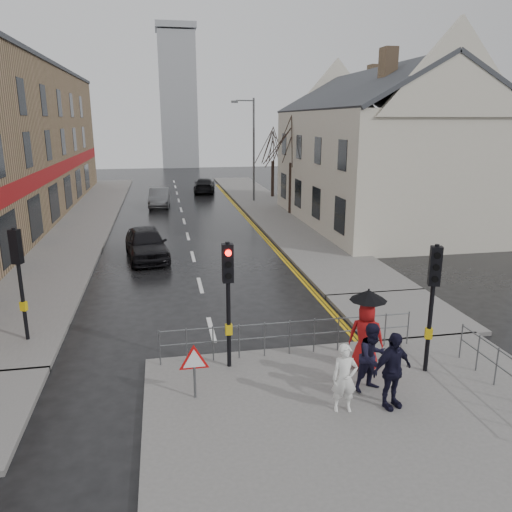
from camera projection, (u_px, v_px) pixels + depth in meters
name	position (u px, v px, depth m)	size (l,w,h in m)	color
ground	(223.00, 375.00, 13.09)	(120.00, 120.00, 0.00)	black
near_pavement	(388.00, 441.00, 10.29)	(10.00, 9.00, 0.14)	#605E5B
left_pavement	(86.00, 218.00, 33.71)	(4.00, 44.00, 0.14)	#605E5B
right_pavement	(267.00, 207.00, 37.94)	(4.00, 40.00, 0.14)	#605E5B
pavement_bridge_right	(400.00, 313.00, 17.08)	(4.00, 4.20, 0.14)	#605E5B
building_right_cream	(377.00, 148.00, 31.05)	(9.00, 16.40, 10.10)	beige
church_tower	(178.00, 102.00, 69.77)	(5.00, 5.00, 18.00)	#94979C
traffic_signal_near_left	(228.00, 283.00, 12.67)	(0.28, 0.27, 3.40)	black
traffic_signal_near_right	(433.00, 286.00, 12.43)	(0.34, 0.33, 3.40)	black
traffic_signal_far_left	(18.00, 265.00, 14.31)	(0.34, 0.33, 3.40)	black
guard_railing_front	(290.00, 330.00, 13.78)	(7.14, 0.04, 1.00)	#595B5E
warning_sign	(194.00, 363.00, 11.53)	(0.80, 0.07, 1.35)	#595B5E
street_lamp	(252.00, 143.00, 39.44)	(1.83, 0.25, 8.00)	#595B5E
tree_near	(291.00, 140.00, 33.94)	(2.40, 2.40, 6.58)	#31211B
tree_far	(273.00, 145.00, 41.80)	(2.40, 2.40, 5.64)	#31211B
pedestrian_a	(344.00, 378.00, 11.05)	(0.58, 0.38, 1.59)	white
pedestrian_b	(372.00, 357.00, 11.90)	(0.83, 0.65, 1.71)	black
pedestrian_with_umbrella	(367.00, 327.00, 12.87)	(1.07, 0.96, 2.18)	#AE1415
pedestrian_d	(392.00, 370.00, 11.17)	(1.06, 0.44, 1.81)	black
car_parked	(146.00, 243.00, 23.87)	(1.81, 4.50, 1.53)	black
car_mid	(159.00, 198.00, 38.50)	(1.48, 4.23, 1.39)	#484A4D
car_far	(204.00, 185.00, 45.93)	(1.86, 4.57, 1.33)	black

